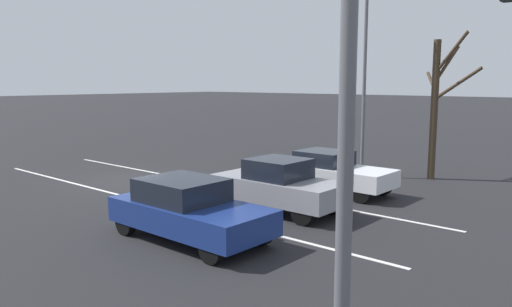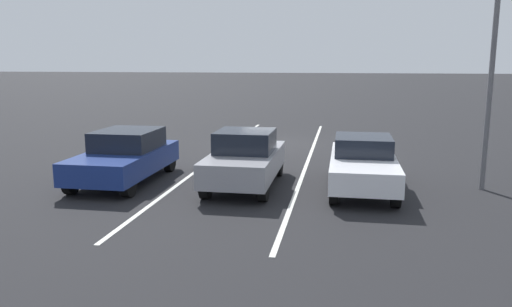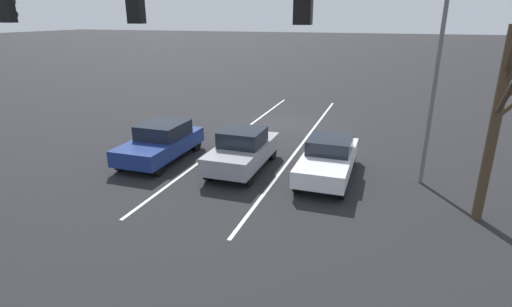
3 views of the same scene
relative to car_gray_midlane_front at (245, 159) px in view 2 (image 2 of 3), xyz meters
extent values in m
plane|color=black|center=(0.22, -7.35, -0.78)|extent=(240.00, 240.00, 0.00)
cube|color=silver|center=(-1.47, -4.18, -0.78)|extent=(0.12, 18.34, 0.01)
cube|color=silver|center=(1.91, -4.18, -0.78)|extent=(0.12, 18.34, 0.01)
cube|color=gray|center=(0.00, 0.00, -0.12)|extent=(1.74, 4.06, 0.64)
cube|color=black|center=(0.00, 0.00, 0.50)|extent=(1.54, 1.59, 0.59)
cube|color=red|center=(-0.61, -1.99, 0.04)|extent=(0.24, 0.06, 0.12)
cube|color=red|center=(0.61, -1.99, 0.04)|extent=(0.24, 0.06, 0.12)
cylinder|color=black|center=(-0.74, 1.43, -0.44)|extent=(0.22, 0.69, 0.69)
cylinder|color=black|center=(0.74, 1.43, -0.44)|extent=(0.22, 0.69, 0.69)
cylinder|color=black|center=(-0.74, -1.43, -0.44)|extent=(0.22, 0.69, 0.69)
cylinder|color=black|center=(0.74, -1.43, -0.44)|extent=(0.22, 0.69, 0.69)
cube|color=silver|center=(-3.21, -0.22, -0.14)|extent=(1.72, 4.42, 0.58)
cube|color=black|center=(-3.21, -0.49, 0.40)|extent=(1.51, 1.69, 0.50)
cube|color=red|center=(-3.82, -2.39, 0.00)|extent=(0.24, 0.06, 0.12)
cube|color=red|center=(-2.61, -2.39, 0.00)|extent=(0.24, 0.06, 0.12)
cylinder|color=black|center=(-3.94, 1.39, -0.43)|extent=(0.22, 0.70, 0.70)
cylinder|color=black|center=(-2.48, 1.39, -0.43)|extent=(0.22, 0.70, 0.70)
cylinder|color=black|center=(-3.94, -1.83, -0.43)|extent=(0.22, 0.70, 0.70)
cylinder|color=black|center=(-2.48, -1.83, -0.43)|extent=(0.22, 0.70, 0.70)
cube|color=navy|center=(3.55, 0.10, -0.17)|extent=(1.87, 4.21, 0.61)
cube|color=black|center=(3.55, -0.21, 0.42)|extent=(1.65, 1.94, 0.56)
cube|color=red|center=(2.89, -1.96, -0.02)|extent=(0.24, 0.06, 0.12)
cube|color=red|center=(4.20, -1.96, -0.02)|extent=(0.24, 0.06, 0.12)
cylinder|color=black|center=(2.74, 1.65, -0.48)|extent=(0.22, 0.61, 0.61)
cylinder|color=black|center=(4.36, 1.65, -0.48)|extent=(0.22, 0.61, 0.61)
cylinder|color=black|center=(2.74, -1.45, -0.48)|extent=(0.22, 0.61, 0.61)
cylinder|color=black|center=(4.36, -1.45, -0.48)|extent=(0.22, 0.61, 0.61)
cylinder|color=slate|center=(-6.44, -0.78, 3.33)|extent=(0.14, 0.14, 8.23)
camera|label=1|loc=(11.41, 8.99, 3.06)|focal=35.00mm
camera|label=2|loc=(-2.66, 13.33, 2.70)|focal=35.00mm
camera|label=3|loc=(-5.12, 13.45, 4.85)|focal=28.00mm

